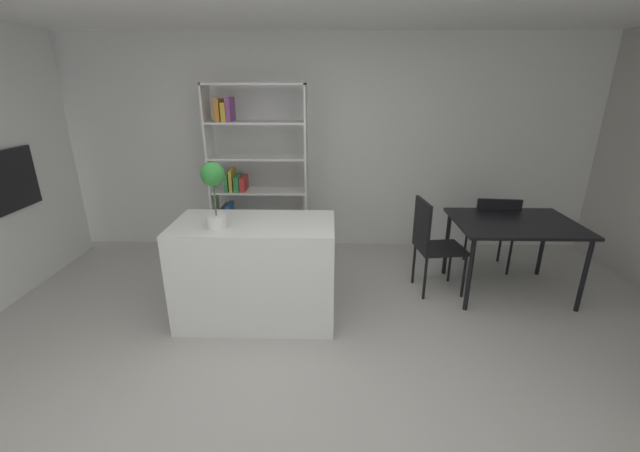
{
  "coord_description": "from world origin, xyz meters",
  "views": [
    {
      "loc": [
        0.26,
        -2.41,
        2.06
      ],
      "look_at": [
        0.2,
        0.2,
        1.11
      ],
      "focal_mm": 22.65,
      "sensor_mm": 36.0,
      "label": 1
    }
  ],
  "objects_px": {
    "kitchen_island": "(256,271)",
    "dining_chair_far": "(493,226)",
    "built_in_oven": "(12,180)",
    "dining_chair_island_side": "(431,239)",
    "open_bookshelf": "(250,176)",
    "dining_table": "(514,228)",
    "potted_plant_on_island": "(214,188)"
  },
  "relations": [
    {
      "from": "dining_table",
      "to": "dining_chair_far",
      "type": "height_order",
      "value": "dining_chair_far"
    },
    {
      "from": "open_bookshelf",
      "to": "kitchen_island",
      "type": "bearing_deg",
      "value": -78.44
    },
    {
      "from": "kitchen_island",
      "to": "potted_plant_on_island",
      "type": "bearing_deg",
      "value": -152.53
    },
    {
      "from": "built_in_oven",
      "to": "dining_table",
      "type": "height_order",
      "value": "built_in_oven"
    },
    {
      "from": "open_bookshelf",
      "to": "dining_chair_island_side",
      "type": "relative_size",
      "value": 2.09
    },
    {
      "from": "open_bookshelf",
      "to": "dining_chair_far",
      "type": "relative_size",
      "value": 2.32
    },
    {
      "from": "built_in_oven",
      "to": "dining_chair_far",
      "type": "bearing_deg",
      "value": 5.73
    },
    {
      "from": "kitchen_island",
      "to": "dining_table",
      "type": "bearing_deg",
      "value": 12.24
    },
    {
      "from": "potted_plant_on_island",
      "to": "dining_chair_far",
      "type": "bearing_deg",
      "value": 22.89
    },
    {
      "from": "potted_plant_on_island",
      "to": "dining_chair_island_side",
      "type": "bearing_deg",
      "value": 18.95
    },
    {
      "from": "built_in_oven",
      "to": "dining_chair_far",
      "type": "relative_size",
      "value": 0.69
    },
    {
      "from": "dining_table",
      "to": "dining_chair_island_side",
      "type": "xyz_separation_m",
      "value": [
        -0.81,
        -0.01,
        -0.12
      ]
    },
    {
      "from": "open_bookshelf",
      "to": "dining_table",
      "type": "xyz_separation_m",
      "value": [
        2.76,
        -0.88,
        -0.31
      ]
    },
    {
      "from": "kitchen_island",
      "to": "dining_chair_far",
      "type": "bearing_deg",
      "value": 22.36
    },
    {
      "from": "potted_plant_on_island",
      "to": "dining_table",
      "type": "relative_size",
      "value": 0.46
    },
    {
      "from": "dining_chair_island_side",
      "to": "open_bookshelf",
      "type": "bearing_deg",
      "value": 58.2
    },
    {
      "from": "kitchen_island",
      "to": "dining_chair_far",
      "type": "height_order",
      "value": "kitchen_island"
    },
    {
      "from": "dining_table",
      "to": "dining_chair_island_side",
      "type": "bearing_deg",
      "value": -179.05
    },
    {
      "from": "potted_plant_on_island",
      "to": "open_bookshelf",
      "type": "height_order",
      "value": "open_bookshelf"
    },
    {
      "from": "built_in_oven",
      "to": "dining_chair_island_side",
      "type": "xyz_separation_m",
      "value": [
        4.1,
        0.0,
        -0.59
      ]
    },
    {
      "from": "open_bookshelf",
      "to": "dining_chair_far",
      "type": "bearing_deg",
      "value": -8.34
    },
    {
      "from": "kitchen_island",
      "to": "open_bookshelf",
      "type": "distance_m",
      "value": 1.54
    },
    {
      "from": "open_bookshelf",
      "to": "dining_table",
      "type": "distance_m",
      "value": 2.92
    },
    {
      "from": "kitchen_island",
      "to": "open_bookshelf",
      "type": "bearing_deg",
      "value": 101.56
    },
    {
      "from": "built_in_oven",
      "to": "potted_plant_on_island",
      "type": "distance_m",
      "value": 2.26
    },
    {
      "from": "dining_chair_island_side",
      "to": "kitchen_island",
      "type": "bearing_deg",
      "value": 100.24
    },
    {
      "from": "open_bookshelf",
      "to": "dining_table",
      "type": "height_order",
      "value": "open_bookshelf"
    },
    {
      "from": "built_in_oven",
      "to": "dining_chair_island_side",
      "type": "relative_size",
      "value": 0.63
    },
    {
      "from": "kitchen_island",
      "to": "potted_plant_on_island",
      "type": "distance_m",
      "value": 0.85
    },
    {
      "from": "kitchen_island",
      "to": "dining_chair_island_side",
      "type": "xyz_separation_m",
      "value": [
        1.66,
        0.52,
        0.11
      ]
    },
    {
      "from": "potted_plant_on_island",
      "to": "dining_chair_far",
      "type": "distance_m",
      "value": 3.06
    },
    {
      "from": "potted_plant_on_island",
      "to": "dining_chair_island_side",
      "type": "xyz_separation_m",
      "value": [
        1.94,
        0.67,
        -0.69
      ]
    }
  ]
}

